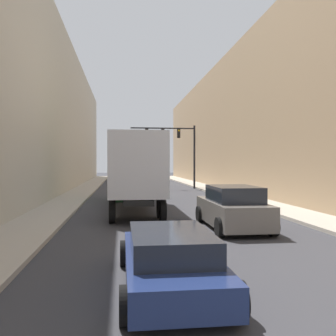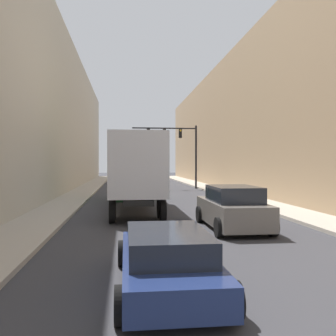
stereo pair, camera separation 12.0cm
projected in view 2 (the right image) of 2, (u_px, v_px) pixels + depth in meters
The scene contains 8 objects.
sidewalk_right at pixel (228, 193), 30.71m from camera, with size 2.25×80.00×0.15m.
sidewalk_left at pixel (78, 195), 29.32m from camera, with size 2.25×80.00×0.15m.
building_right at pixel (276, 117), 31.10m from camera, with size 6.00×80.00×12.77m.
building_left at pixel (23, 107), 28.76m from camera, with size 6.00×80.00×13.77m.
semi_truck at pixel (135, 170), 21.00m from camera, with size 2.47×12.51×3.89m.
sedan_car at pixel (167, 259), 7.68m from camera, with size 2.04×4.73×1.21m.
suv_car at pixel (232, 208), 14.58m from camera, with size 2.15×4.63×1.68m.
traffic_signal_gantry at pixel (179, 143), 37.32m from camera, with size 6.49×0.35×6.33m.
Camera 2 is at (-2.39, 0.09, 2.57)m, focal length 40.00 mm.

